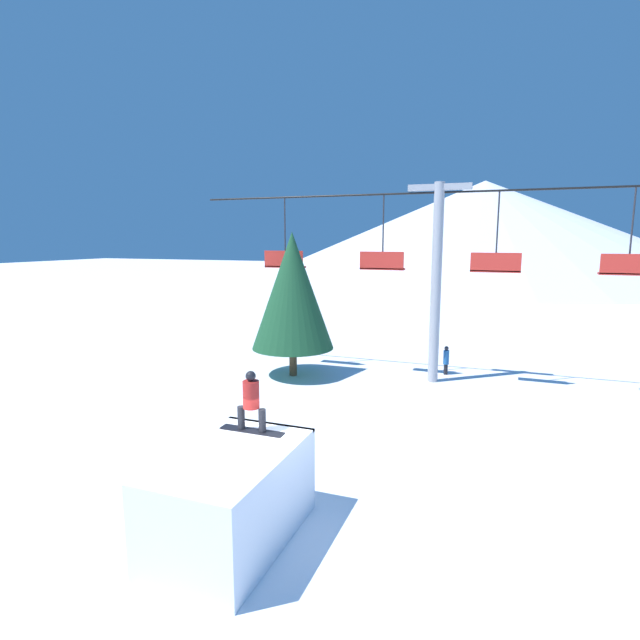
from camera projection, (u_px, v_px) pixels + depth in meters
ground_plane at (280, 521)px, 10.21m from camera, size 220.00×220.00×0.00m
mountain_ridge at (483, 229)px, 76.93m from camera, size 68.99×68.99×14.50m
snow_ramp at (232, 497)px, 9.41m from camera, size 2.04×3.38×1.77m
snowboarder at (251, 402)px, 10.22m from camera, size 1.40×0.34×1.29m
chairlift at (437, 267)px, 19.48m from camera, size 20.44×0.44×7.87m
pine_tree_near at (292, 291)px, 20.57m from camera, size 3.41×3.41×6.01m
distant_skier at (446, 359)px, 21.17m from camera, size 0.24×0.24×1.23m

